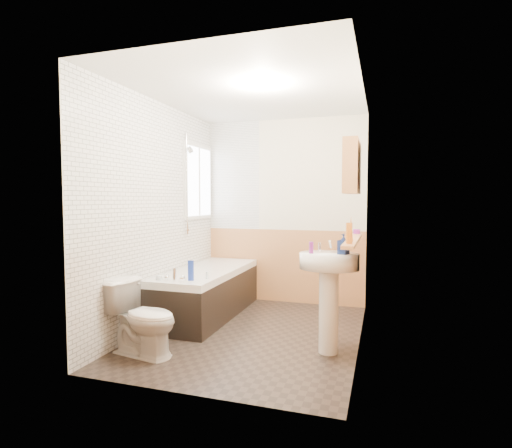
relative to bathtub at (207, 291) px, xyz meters
The scene contains 26 objects.
floor 0.92m from the bathtub, 33.10° to the right, with size 2.80×2.80×0.00m, color black.
ceiling 2.37m from the bathtub, 33.10° to the right, with size 2.80×2.80×0.00m, color white.
wall_back 1.52m from the bathtub, 51.99° to the left, with size 2.20×0.02×2.50m, color #EEE4C5.
wall_front 2.24m from the bathtub, 68.84° to the right, with size 2.20×0.02×2.50m, color #EEE4C5.
wall_left 1.13m from the bathtub, 128.61° to the right, with size 0.02×2.80×2.50m, color #EEE4C5.
wall_right 2.13m from the bathtub, 14.50° to the right, with size 0.02×2.80×2.50m, color #EEE4C5.
wainscot_right 1.89m from the bathtub, 14.67° to the right, with size 0.01×2.80×1.00m, color tan.
wainscot_front 2.01m from the bathtub, 68.61° to the right, with size 2.20×0.01×1.00m, color tan.
wainscot_back 1.19m from the bathtub, 51.33° to the left, with size 2.20×0.01×1.00m, color tan.
tile_cladding_left 1.12m from the bathtub, 126.95° to the right, with size 0.01×2.80×2.50m, color white.
tile_return_back 1.71m from the bathtub, 89.69° to the left, with size 0.75×0.01×1.50m, color white.
window 1.47m from the bathtub, 125.06° to the left, with size 0.03×0.79×0.99m.
bathtub is the anchor object (origin of this frame).
shower_riser 1.45m from the bathtub, 160.06° to the left, with size 0.11×0.08×1.26m.
toilet 1.32m from the bathtub, 91.30° to the right, with size 0.38×0.68×0.67m, color white.
sink 1.78m from the bathtub, 26.01° to the right, with size 0.54×0.44×1.04m.
pine_shelf 2.02m from the bathtub, 19.57° to the right, with size 0.10×1.29×0.03m, color tan.
medicine_cabinet 2.31m from the bathtub, 16.76° to the right, with size 0.14×0.55×0.50m.
foam_can 2.24m from the bathtub, 31.64° to the right, with size 0.05×0.05×0.17m, color orange.
green_bottle 2.17m from the bathtub, 27.10° to the right, with size 0.04×0.04×0.22m, color orange.
black_jar 1.94m from the bathtub, ahead, with size 0.07×0.07×0.05m, color purple.
soap_bottle 2.00m from the bathtub, 25.26° to the right, with size 0.08×0.18×0.08m, color navy.
clear_bottle 1.78m from the bathtub, 30.54° to the right, with size 0.04×0.04×0.11m, color purple.
blue_gel 0.81m from the bathtub, 78.71° to the right, with size 0.06×0.04×0.21m, color #19339E.
cream_jar 0.85m from the bathtub, 104.23° to the right, with size 0.07×0.07×0.04m, color silver.
orange_bottle 0.71m from the bathtub, 65.52° to the right, with size 0.03×0.03×0.08m, color silver.
Camera 1 is at (1.30, -3.93, 1.41)m, focal length 28.00 mm.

